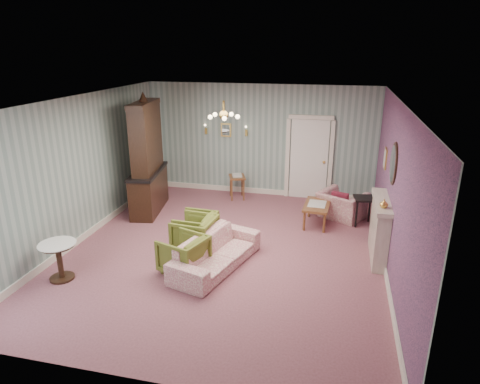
% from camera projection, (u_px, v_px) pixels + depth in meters
% --- Properties ---
extents(floor, '(7.00, 7.00, 0.00)m').
position_uv_depth(floor, '(225.00, 251.00, 8.27)').
color(floor, '#935562').
rests_on(floor, ground).
extents(ceiling, '(7.00, 7.00, 0.00)m').
position_uv_depth(ceiling, '(224.00, 101.00, 7.31)').
color(ceiling, white).
rests_on(ceiling, ground).
extents(wall_back, '(6.00, 0.00, 6.00)m').
position_uv_depth(wall_back, '(260.00, 141.00, 11.01)').
color(wall_back, gray).
rests_on(wall_back, ground).
extents(wall_front, '(6.00, 0.00, 6.00)m').
position_uv_depth(wall_front, '(140.00, 275.00, 4.57)').
color(wall_front, gray).
rests_on(wall_front, ground).
extents(wall_left, '(0.00, 7.00, 7.00)m').
position_uv_depth(wall_left, '(80.00, 170.00, 8.44)').
color(wall_left, gray).
rests_on(wall_left, ground).
extents(wall_right, '(0.00, 7.00, 7.00)m').
position_uv_depth(wall_right, '(395.00, 193.00, 7.14)').
color(wall_right, gray).
rests_on(wall_right, ground).
extents(wall_right_floral, '(0.00, 7.00, 7.00)m').
position_uv_depth(wall_right_floral, '(394.00, 192.00, 7.15)').
color(wall_right_floral, '#BC5E8C').
rests_on(wall_right_floral, ground).
extents(door, '(1.12, 0.12, 2.16)m').
position_uv_depth(door, '(309.00, 158.00, 10.81)').
color(door, white).
rests_on(door, floor).
extents(olive_chair_a, '(0.86, 0.89, 0.73)m').
position_uv_depth(olive_chair_a, '(184.00, 252.00, 7.41)').
color(olive_chair_a, olive).
rests_on(olive_chair_a, floor).
extents(olive_chair_b, '(0.77, 0.81, 0.77)m').
position_uv_depth(olive_chair_b, '(195.00, 232.00, 8.16)').
color(olive_chair_b, olive).
rests_on(olive_chair_b, floor).
extents(olive_chair_c, '(0.72, 0.76, 0.75)m').
position_uv_depth(olive_chair_c, '(196.00, 228.00, 8.37)').
color(olive_chair_c, olive).
rests_on(olive_chair_c, floor).
extents(sofa_chintz, '(1.12, 2.09, 0.78)m').
position_uv_depth(sofa_chintz, '(216.00, 247.00, 7.56)').
color(sofa_chintz, '#A6435C').
rests_on(sofa_chintz, floor).
extents(wingback_chair, '(1.15, 1.02, 0.84)m').
position_uv_depth(wingback_chair, '(342.00, 201.00, 9.71)').
color(wingback_chair, '#A6435C').
rests_on(wingback_chair, floor).
extents(dresser, '(0.84, 1.74, 2.78)m').
position_uv_depth(dresser, '(146.00, 155.00, 9.85)').
color(dresser, black).
rests_on(dresser, floor).
extents(fireplace, '(0.30, 1.40, 1.16)m').
position_uv_depth(fireplace, '(379.00, 229.00, 7.83)').
color(fireplace, beige).
rests_on(fireplace, floor).
extents(mantel_vase, '(0.15, 0.15, 0.15)m').
position_uv_depth(mantel_vase, '(384.00, 204.00, 7.25)').
color(mantel_vase, gold).
rests_on(mantel_vase, fireplace).
extents(oval_mirror, '(0.04, 0.76, 0.84)m').
position_uv_depth(oval_mirror, '(393.00, 163.00, 7.39)').
color(oval_mirror, white).
rests_on(oval_mirror, wall_right).
extents(framed_print, '(0.04, 0.34, 0.42)m').
position_uv_depth(framed_print, '(385.00, 158.00, 8.71)').
color(framed_print, gold).
rests_on(framed_print, wall_right).
extents(coffee_table, '(0.59, 0.99, 0.49)m').
position_uv_depth(coffee_table, '(316.00, 214.00, 9.41)').
color(coffee_table, brown).
rests_on(coffee_table, floor).
extents(side_table_black, '(0.49, 0.49, 0.65)m').
position_uv_depth(side_table_black, '(363.00, 211.00, 9.36)').
color(side_table_black, black).
rests_on(side_table_black, floor).
extents(pedestal_table, '(0.62, 0.62, 0.68)m').
position_uv_depth(pedestal_table, '(60.00, 261.00, 7.17)').
color(pedestal_table, black).
rests_on(pedestal_table, floor).
extents(nesting_table, '(0.54, 0.61, 0.66)m').
position_uv_depth(nesting_table, '(237.00, 186.00, 11.01)').
color(nesting_table, brown).
rests_on(nesting_table, floor).
extents(gilt_mirror_back, '(0.28, 0.06, 0.36)m').
position_uv_depth(gilt_mirror_back, '(226.00, 130.00, 11.08)').
color(gilt_mirror_back, gold).
rests_on(gilt_mirror_back, wall_back).
extents(sconce_left, '(0.16, 0.12, 0.30)m').
position_uv_depth(sconce_left, '(206.00, 129.00, 11.18)').
color(sconce_left, gold).
rests_on(sconce_left, wall_back).
extents(sconce_right, '(0.16, 0.12, 0.30)m').
position_uv_depth(sconce_right, '(246.00, 131.00, 10.95)').
color(sconce_right, gold).
rests_on(sconce_right, wall_back).
extents(chandelier, '(0.56, 0.56, 0.36)m').
position_uv_depth(chandelier, '(224.00, 116.00, 7.40)').
color(chandelier, gold).
rests_on(chandelier, ceiling).
extents(burgundy_cushion, '(0.41, 0.28, 0.39)m').
position_uv_depth(burgundy_cushion, '(340.00, 200.00, 9.57)').
color(burgundy_cushion, maroon).
rests_on(burgundy_cushion, wingback_chair).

